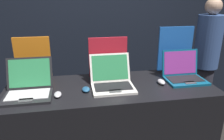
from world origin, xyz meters
TOP-DOWN VIEW (x-y plane):
  - wall_back at (0.00, 1.63)m, footprint 8.00×0.05m
  - display_counter at (0.00, 0.34)m, footprint 1.81×0.68m
  - laptop_front at (-0.67, 0.30)m, footprint 0.36×0.37m
  - mouse_front at (-0.44, 0.22)m, footprint 0.06×0.10m
  - promo_stand_front at (-0.67, 0.62)m, footprint 0.32×0.07m
  - laptop_middle at (0.01, 0.33)m, footprint 0.36×0.36m
  - mouse_middle at (-0.22, 0.28)m, footprint 0.06×0.10m
  - promo_stand_middle at (0.01, 0.55)m, footprint 0.36×0.07m
  - laptop_back at (0.69, 0.37)m, footprint 0.35×0.30m
  - mouse_back at (0.45, 0.31)m, footprint 0.06×0.11m
  - promo_stand_back at (0.69, 0.59)m, footprint 0.35×0.07m
  - person_bystander at (1.36, 1.05)m, footprint 0.31×0.31m

SIDE VIEW (x-z plane):
  - display_counter at x=0.00m, z-range 0.00..0.92m
  - person_bystander at x=1.36m, z-range 0.03..1.67m
  - mouse_front at x=-0.44m, z-range 0.92..0.95m
  - mouse_middle at x=-0.22m, z-range 0.92..0.95m
  - mouse_back at x=0.45m, z-range 0.92..0.96m
  - laptop_middle at x=0.01m, z-range 0.85..1.11m
  - laptop_back at x=0.69m, z-range 0.85..1.11m
  - laptop_front at x=-0.67m, z-range 0.85..1.12m
  - promo_stand_middle at x=0.01m, z-range 0.91..1.30m
  - promo_stand_front at x=-0.67m, z-range 0.91..1.31m
  - promo_stand_back at x=0.69m, z-range 0.91..1.37m
  - wall_back at x=0.00m, z-range 0.00..2.80m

